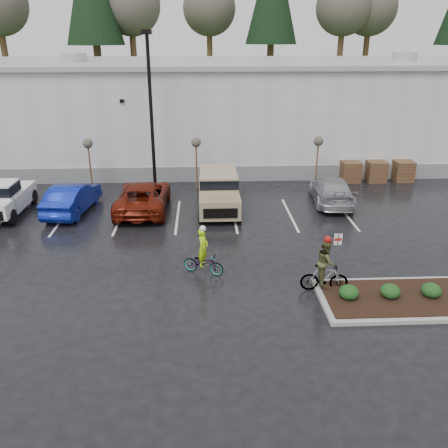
{
  "coord_description": "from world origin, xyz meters",
  "views": [
    {
      "loc": [
        -1.14,
        -15.54,
        8.91
      ],
      "look_at": [
        -0.24,
        3.56,
        1.3
      ],
      "focal_mm": 38.0,
      "sensor_mm": 36.0,
      "label": 1
    }
  ],
  "objects_px": {
    "sapling_mid": "(196,145)",
    "sapling_east": "(318,144)",
    "pallet_stack_b": "(376,171)",
    "pallet_stack_c": "(403,171)",
    "lamppost": "(150,97)",
    "car_red": "(143,196)",
    "sapling_west": "(88,146)",
    "car_blue": "(72,198)",
    "pickup_white": "(5,195)",
    "suv_tan": "(219,192)",
    "cyclist_olive": "(325,271)",
    "pallet_stack_a": "(350,172)",
    "car_far_silver": "(331,190)",
    "cyclist_hivis": "(203,259)",
    "fire_lane_sign": "(337,253)"
  },
  "relations": [
    {
      "from": "car_far_silver",
      "to": "cyclist_hivis",
      "type": "relative_size",
      "value": 2.49
    },
    {
      "from": "lamppost",
      "to": "sapling_mid",
      "type": "bearing_deg",
      "value": 21.8
    },
    {
      "from": "cyclist_hivis",
      "to": "car_blue",
      "type": "bearing_deg",
      "value": 65.67
    },
    {
      "from": "pallet_stack_a",
      "to": "pallet_stack_c",
      "type": "relative_size",
      "value": 1.0
    },
    {
      "from": "pickup_white",
      "to": "cyclist_hivis",
      "type": "distance_m",
      "value": 12.99
    },
    {
      "from": "sapling_east",
      "to": "pickup_white",
      "type": "xyz_separation_m",
      "value": [
        -17.72,
        -3.93,
        -1.75
      ]
    },
    {
      "from": "sapling_west",
      "to": "sapling_east",
      "type": "distance_m",
      "value": 14.0
    },
    {
      "from": "sapling_mid",
      "to": "cyclist_olive",
      "type": "height_order",
      "value": "sapling_mid"
    },
    {
      "from": "sapling_west",
      "to": "pallet_stack_b",
      "type": "height_order",
      "value": "sapling_west"
    },
    {
      "from": "pallet_stack_c",
      "to": "fire_lane_sign",
      "type": "distance_m",
      "value": 16.07
    },
    {
      "from": "lamppost",
      "to": "sapling_mid",
      "type": "relative_size",
      "value": 2.88
    },
    {
      "from": "sapling_west",
      "to": "sapling_mid",
      "type": "bearing_deg",
      "value": 0.0
    },
    {
      "from": "lamppost",
      "to": "car_far_silver",
      "type": "relative_size",
      "value": 1.79
    },
    {
      "from": "fire_lane_sign",
      "to": "pallet_stack_b",
      "type": "bearing_deg",
      "value": 65.12
    },
    {
      "from": "sapling_east",
      "to": "pallet_stack_b",
      "type": "distance_m",
      "value": 4.78
    },
    {
      "from": "pallet_stack_a",
      "to": "cyclist_hivis",
      "type": "distance_m",
      "value": 15.8
    },
    {
      "from": "sapling_west",
      "to": "car_blue",
      "type": "xyz_separation_m",
      "value": [
        -0.18,
        -4.0,
        -1.93
      ]
    },
    {
      "from": "lamppost",
      "to": "car_red",
      "type": "height_order",
      "value": "lamppost"
    },
    {
      "from": "sapling_east",
      "to": "car_blue",
      "type": "relative_size",
      "value": 0.66
    },
    {
      "from": "pickup_white",
      "to": "pallet_stack_a",
      "type": "bearing_deg",
      "value": 13.7
    },
    {
      "from": "pallet_stack_c",
      "to": "car_blue",
      "type": "distance_m",
      "value": 20.79
    },
    {
      "from": "car_blue",
      "to": "suv_tan",
      "type": "height_order",
      "value": "suv_tan"
    },
    {
      "from": "pallet_stack_b",
      "to": "car_blue",
      "type": "relative_size",
      "value": 0.28
    },
    {
      "from": "fire_lane_sign",
      "to": "suv_tan",
      "type": "distance_m",
      "value": 9.61
    },
    {
      "from": "suv_tan",
      "to": "pallet_stack_b",
      "type": "bearing_deg",
      "value": 25.97
    },
    {
      "from": "sapling_west",
      "to": "car_far_silver",
      "type": "height_order",
      "value": "sapling_west"
    },
    {
      "from": "cyclist_olive",
      "to": "car_red",
      "type": "bearing_deg",
      "value": 45.05
    },
    {
      "from": "pallet_stack_b",
      "to": "pickup_white",
      "type": "distance_m",
      "value": 22.47
    },
    {
      "from": "sapling_mid",
      "to": "pallet_stack_a",
      "type": "xyz_separation_m",
      "value": [
        10.0,
        1.0,
        -2.05
      ]
    },
    {
      "from": "pallet_stack_a",
      "to": "cyclist_hivis",
      "type": "bearing_deg",
      "value": -127.72
    },
    {
      "from": "pickup_white",
      "to": "car_red",
      "type": "distance_m",
      "value": 7.33
    },
    {
      "from": "pallet_stack_b",
      "to": "car_red",
      "type": "bearing_deg",
      "value": -161.41
    },
    {
      "from": "car_red",
      "to": "car_far_silver",
      "type": "distance_m",
      "value": 10.59
    },
    {
      "from": "pallet_stack_a",
      "to": "sapling_mid",
      "type": "bearing_deg",
      "value": -174.29
    },
    {
      "from": "sapling_mid",
      "to": "suv_tan",
      "type": "height_order",
      "value": "sapling_mid"
    },
    {
      "from": "car_far_silver",
      "to": "suv_tan",
      "type": "bearing_deg",
      "value": 13.71
    },
    {
      "from": "sapling_mid",
      "to": "car_blue",
      "type": "relative_size",
      "value": 0.66
    },
    {
      "from": "pickup_white",
      "to": "pallet_stack_b",
      "type": "bearing_deg",
      "value": 12.67
    },
    {
      "from": "suv_tan",
      "to": "cyclist_olive",
      "type": "relative_size",
      "value": 2.29
    },
    {
      "from": "pickup_white",
      "to": "sapling_east",
      "type": "bearing_deg",
      "value": 12.5
    },
    {
      "from": "pallet_stack_a",
      "to": "pallet_stack_b",
      "type": "distance_m",
      "value": 1.7
    },
    {
      "from": "sapling_east",
      "to": "cyclist_olive",
      "type": "xyz_separation_m",
      "value": [
        -2.68,
        -13.11,
        -1.91
      ]
    },
    {
      "from": "car_blue",
      "to": "pallet_stack_a",
      "type": "bearing_deg",
      "value": -156.2
    },
    {
      "from": "car_red",
      "to": "sapling_east",
      "type": "bearing_deg",
      "value": -158.74
    },
    {
      "from": "sapling_mid",
      "to": "sapling_east",
      "type": "distance_m",
      "value": 7.5
    },
    {
      "from": "pallet_stack_b",
      "to": "pallet_stack_c",
      "type": "xyz_separation_m",
      "value": [
        1.8,
        0.0,
        0.0
      ]
    },
    {
      "from": "lamppost",
      "to": "suv_tan",
      "type": "relative_size",
      "value": 1.81
    },
    {
      "from": "fire_lane_sign",
      "to": "car_blue",
      "type": "relative_size",
      "value": 0.45
    },
    {
      "from": "pallet_stack_c",
      "to": "cyclist_olive",
      "type": "relative_size",
      "value": 0.61
    },
    {
      "from": "car_far_silver",
      "to": "pallet_stack_a",
      "type": "bearing_deg",
      "value": -114.34
    }
  ]
}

